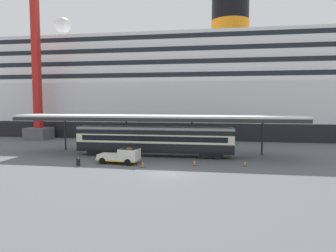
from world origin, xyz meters
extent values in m
plane|color=#595D61|center=(0.00, 0.00, 0.00)|extent=(400.00, 400.00, 0.00)
cube|color=black|center=(0.23, 42.26, 1.74)|extent=(122.88, 29.03, 3.49)
cube|color=silver|center=(0.23, 42.26, 7.56)|extent=(122.88, 29.03, 8.14)
cube|color=silver|center=(0.23, 42.26, 12.94)|extent=(113.05, 26.71, 2.64)
cube|color=black|center=(0.23, 28.96, 13.07)|extent=(108.13, 0.12, 0.95)
cube|color=silver|center=(0.23, 42.26, 15.58)|extent=(108.52, 25.64, 2.64)
cube|color=black|center=(0.23, 29.49, 15.71)|extent=(103.81, 0.12, 0.95)
cube|color=silver|center=(0.23, 42.26, 18.22)|extent=(104.00, 24.57, 2.64)
cube|color=black|center=(0.23, 30.02, 18.35)|extent=(99.48, 0.12, 0.95)
cube|color=silver|center=(0.23, 42.26, 20.86)|extent=(99.48, 23.50, 2.64)
cube|color=black|center=(0.23, 30.56, 20.99)|extent=(95.16, 0.12, 0.95)
cylinder|color=black|center=(8.01, 42.26, 27.05)|extent=(8.58, 8.58, 9.76)
cylinder|color=orange|center=(8.01, 42.26, 25.10)|extent=(8.84, 8.84, 2.93)
cylinder|color=silver|center=(-34.18, 42.26, 23.75)|extent=(1.00, 1.00, 3.15)
sphere|color=silver|center=(-34.18, 42.26, 27.30)|extent=(3.94, 3.94, 3.94)
cube|color=silver|center=(-3.48, 10.53, 5.58)|extent=(40.04, 5.89, 0.25)
cube|color=#262626|center=(-3.48, 7.68, 5.21)|extent=(40.04, 0.20, 0.50)
cylinder|color=#262626|center=(-18.50, 13.07, 2.73)|extent=(0.28, 0.28, 5.46)
cylinder|color=#262626|center=(-8.49, 13.07, 2.73)|extent=(0.28, 0.28, 5.46)
cylinder|color=#262626|center=(1.52, 13.07, 2.73)|extent=(0.28, 0.28, 5.46)
cylinder|color=#262626|center=(11.53, 13.07, 2.73)|extent=(0.28, 0.28, 5.46)
cube|color=black|center=(-3.48, 10.03, 0.85)|extent=(21.91, 2.80, 0.40)
cube|color=black|center=(-3.48, 10.03, 1.50)|extent=(21.91, 2.80, 0.90)
cube|color=beige|center=(-3.48, 10.03, 2.55)|extent=(21.91, 2.80, 1.20)
cube|color=black|center=(-3.48, 8.66, 2.60)|extent=(20.16, 0.08, 0.72)
cube|color=black|center=(-3.48, 10.03, 3.45)|extent=(21.91, 2.80, 0.60)
cube|color=#A1A1A1|center=(-3.48, 10.03, 3.93)|extent=(21.91, 2.69, 0.36)
cube|color=black|center=(-11.37, 10.03, 0.45)|extent=(3.20, 2.35, 0.50)
cylinder|color=black|center=(-12.27, 8.85, 0.42)|extent=(0.84, 0.12, 0.84)
cylinder|color=black|center=(-10.47, 8.85, 0.42)|extent=(0.84, 0.12, 0.84)
cube|color=black|center=(4.41, 10.03, 0.45)|extent=(3.20, 2.35, 0.50)
cylinder|color=black|center=(3.51, 8.85, 0.42)|extent=(0.84, 0.12, 0.84)
cylinder|color=black|center=(5.31, 8.85, 0.42)|extent=(0.84, 0.12, 0.84)
cube|color=silver|center=(-6.82, 4.35, 0.58)|extent=(5.40, 2.59, 0.36)
cube|color=#F2B20C|center=(-6.82, 4.35, 0.45)|extent=(5.40, 2.61, 0.12)
cube|color=silver|center=(-5.38, 4.19, 1.31)|extent=(2.49, 2.17, 1.10)
cube|color=#19232D|center=(-5.38, 4.19, 1.66)|extent=(2.28, 2.07, 0.44)
cube|color=orange|center=(-5.38, 4.19, 1.94)|extent=(0.58, 0.26, 0.16)
cube|color=silver|center=(-7.86, 4.47, 0.94)|extent=(3.11, 2.24, 0.36)
cylinder|color=black|center=(-5.06, 5.16, 0.40)|extent=(0.82, 0.34, 0.80)
cylinder|color=black|center=(-5.29, 3.17, 0.40)|extent=(0.82, 0.34, 0.80)
cylinder|color=black|center=(-8.36, 5.54, 0.40)|extent=(0.82, 0.34, 0.80)
cylinder|color=black|center=(-8.59, 3.55, 0.40)|extent=(0.82, 0.34, 0.80)
cube|color=black|center=(-3.30, 2.65, 0.02)|extent=(0.36, 0.36, 0.04)
cone|color=#EA590F|center=(-3.30, 2.65, 0.41)|extent=(0.30, 0.30, 0.73)
cylinder|color=white|center=(-3.30, 2.65, 0.44)|extent=(0.17, 0.17, 0.10)
cube|color=black|center=(8.47, 5.24, 0.02)|extent=(0.36, 0.36, 0.04)
cone|color=#EA590F|center=(8.47, 5.24, 0.35)|extent=(0.30, 0.30, 0.62)
cylinder|color=white|center=(8.47, 5.24, 0.38)|extent=(0.17, 0.17, 0.09)
cube|color=black|center=(2.54, 4.60, 0.02)|extent=(0.36, 0.36, 0.04)
cone|color=#EA590F|center=(2.54, 4.60, 0.38)|extent=(0.30, 0.30, 0.68)
cylinder|color=white|center=(2.54, 4.60, 0.42)|extent=(0.17, 0.17, 0.10)
cube|color=#595960|center=(-30.61, 24.71, 1.20)|extent=(4.40, 4.40, 2.40)
cube|color=red|center=(-30.61, 24.71, 16.43)|extent=(1.30, 1.30, 28.05)
cylinder|color=black|center=(-11.08, 2.22, 0.35)|extent=(0.44, 0.44, 0.70)
sphere|color=black|center=(-11.08, 2.22, 0.72)|extent=(0.48, 0.48, 0.48)
camera|label=1|loc=(5.01, -30.28, 7.51)|focal=31.67mm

